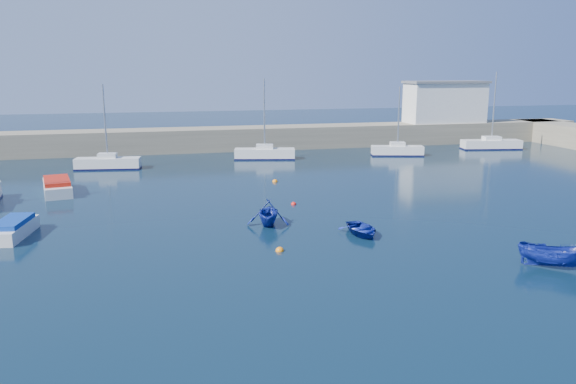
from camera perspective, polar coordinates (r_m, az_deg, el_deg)
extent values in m
plane|color=black|center=(23.21, 5.39, -11.41)|extent=(220.00, 220.00, 0.00)
cube|color=#79715C|center=(66.89, -7.68, 5.34)|extent=(96.00, 4.50, 2.60)
cube|color=silver|center=(75.87, 15.65, 8.70)|extent=(10.00, 4.00, 5.00)
cube|color=silver|center=(56.38, -17.82, 2.78)|extent=(6.20, 2.50, 1.08)
cylinder|color=#B7BABC|center=(55.90, -18.09, 6.82)|extent=(0.16, 0.16, 6.92)
cube|color=silver|center=(59.76, -2.38, 3.90)|extent=(6.57, 3.10, 1.12)
cylinder|color=#B7BABC|center=(59.28, -2.42, 7.92)|extent=(0.16, 0.16, 7.29)
cube|color=silver|center=(63.33, 11.04, 4.13)|extent=(5.84, 2.97, 1.07)
cylinder|color=#B7BABC|center=(62.92, 11.18, 7.53)|extent=(0.16, 0.16, 6.46)
cube|color=silver|center=(71.54, 19.94, 4.56)|extent=(7.15, 3.09, 1.10)
cylinder|color=#B7BABC|center=(71.13, 20.21, 8.17)|extent=(0.16, 0.16, 7.96)
cube|color=silver|center=(35.58, -26.11, -3.52)|extent=(2.12, 4.38, 0.75)
cube|color=navy|center=(35.45, -26.19, -2.72)|extent=(1.88, 3.33, 0.28)
cube|color=silver|center=(46.74, -22.39, 0.40)|extent=(2.87, 5.68, 0.81)
cube|color=#AA190C|center=(46.64, -22.44, 1.07)|extent=(2.52, 4.33, 0.30)
imported|color=navy|center=(32.67, 7.50, -3.78)|extent=(2.24, 3.08, 0.63)
imported|color=navy|center=(34.26, -2.01, -2.09)|extent=(3.28, 3.58, 1.58)
imported|color=navy|center=(29.81, 25.27, -5.89)|extent=(3.23, 2.81, 1.21)
sphere|color=orange|center=(29.62, -0.84, -6.01)|extent=(0.45, 0.45, 0.45)
sphere|color=red|center=(39.62, 0.58, -1.27)|extent=(0.38, 0.38, 0.38)
sphere|color=orange|center=(47.59, -1.33, 1.04)|extent=(0.46, 0.46, 0.46)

